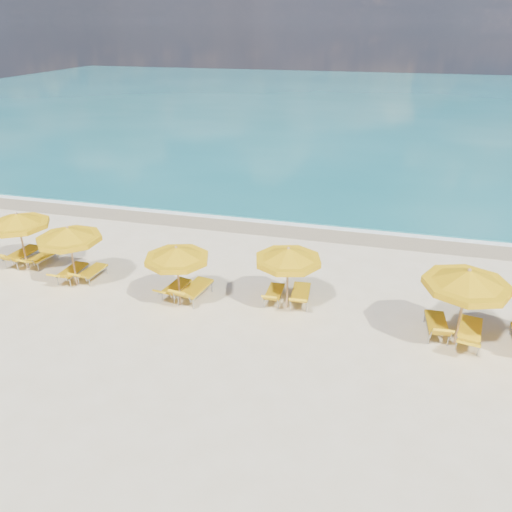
# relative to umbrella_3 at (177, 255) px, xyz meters

# --- Properties ---
(ground_plane) EXTENTS (120.00, 120.00, 0.00)m
(ground_plane) POSITION_rel_umbrella_3_xyz_m (2.17, 0.45, -1.87)
(ground_plane) COLOR beige
(ocean) EXTENTS (120.00, 80.00, 0.30)m
(ocean) POSITION_rel_umbrella_3_xyz_m (2.17, 48.45, -1.87)
(ocean) COLOR #126068
(ocean) RESTS_ON ground
(wet_sand_band) EXTENTS (120.00, 2.60, 0.01)m
(wet_sand_band) POSITION_rel_umbrella_3_xyz_m (2.17, 7.85, -1.87)
(wet_sand_band) COLOR tan
(wet_sand_band) RESTS_ON ground
(foam_line) EXTENTS (120.00, 1.20, 0.03)m
(foam_line) POSITION_rel_umbrella_3_xyz_m (2.17, 8.65, -1.87)
(foam_line) COLOR white
(foam_line) RESTS_ON ground
(whitecap_near) EXTENTS (14.00, 0.36, 0.05)m
(whitecap_near) POSITION_rel_umbrella_3_xyz_m (-3.83, 17.45, -1.87)
(whitecap_near) COLOR white
(whitecap_near) RESTS_ON ground
(whitecap_far) EXTENTS (18.00, 0.30, 0.05)m
(whitecap_far) POSITION_rel_umbrella_3_xyz_m (10.17, 24.45, -1.87)
(whitecap_far) COLOR white
(whitecap_far) RESTS_ON ground
(umbrella_1) EXTENTS (2.61, 2.61, 2.34)m
(umbrella_1) POSITION_rel_umbrella_3_xyz_m (-6.87, 1.03, 0.12)
(umbrella_1) COLOR tan
(umbrella_1) RESTS_ON ground
(umbrella_2) EXTENTS (3.04, 3.04, 2.32)m
(umbrella_2) POSITION_rel_umbrella_3_xyz_m (-4.24, 0.35, 0.11)
(umbrella_2) COLOR tan
(umbrella_2) RESTS_ON ground
(umbrella_3) EXTENTS (2.37, 2.37, 2.20)m
(umbrella_3) POSITION_rel_umbrella_3_xyz_m (0.00, 0.00, 0.00)
(umbrella_3) COLOR tan
(umbrella_3) RESTS_ON ground
(umbrella_4) EXTENTS (2.48, 2.48, 2.25)m
(umbrella_4) POSITION_rel_umbrella_3_xyz_m (3.57, 0.73, 0.05)
(umbrella_4) COLOR tan
(umbrella_4) RESTS_ON ground
(umbrella_5) EXTENTS (2.66, 2.66, 2.53)m
(umbrella_5) POSITION_rel_umbrella_3_xyz_m (8.90, -0.02, 0.28)
(umbrella_5) COLOR tan
(umbrella_5) RESTS_ON ground
(lounger_1_left) EXTENTS (0.81, 2.03, 0.93)m
(lounger_1_left) POSITION_rel_umbrella_3_xyz_m (-7.34, 1.38, -1.62)
(lounger_1_left) COLOR #A5A8AD
(lounger_1_left) RESTS_ON ground
(lounger_1_right) EXTENTS (0.79, 1.77, 0.65)m
(lounger_1_right) POSITION_rel_umbrella_3_xyz_m (-6.50, 1.50, -1.67)
(lounger_1_right) COLOR #A5A8AD
(lounger_1_right) RESTS_ON ground
(lounger_2_left) EXTENTS (0.61, 1.78, 0.73)m
(lounger_2_left) POSITION_rel_umbrella_3_xyz_m (-4.62, 0.66, -1.66)
(lounger_2_left) COLOR #A5A8AD
(lounger_2_left) RESTS_ON ground
(lounger_2_right) EXTENTS (0.67, 1.68, 0.72)m
(lounger_2_right) POSITION_rel_umbrella_3_xyz_m (-3.89, 0.85, -1.67)
(lounger_2_right) COLOR #A5A8AD
(lounger_2_right) RESTS_ON ground
(lounger_3_left) EXTENTS (0.82, 1.74, 0.70)m
(lounger_3_left) POSITION_rel_umbrella_3_xyz_m (-0.37, 0.52, -1.67)
(lounger_3_left) COLOR #A5A8AD
(lounger_3_left) RESTS_ON ground
(lounger_3_right) EXTENTS (0.95, 2.02, 0.90)m
(lounger_3_right) POSITION_rel_umbrella_3_xyz_m (0.37, 0.46, -1.63)
(lounger_3_right) COLOR #A5A8AD
(lounger_3_right) RESTS_ON ground
(lounger_4_left) EXTENTS (0.57, 1.60, 0.72)m
(lounger_4_left) POSITION_rel_umbrella_3_xyz_m (3.07, 1.04, -1.68)
(lounger_4_left) COLOR #A5A8AD
(lounger_4_left) RESTS_ON ground
(lounger_4_right) EXTENTS (0.74, 1.87, 0.78)m
(lounger_4_right) POSITION_rel_umbrella_3_xyz_m (3.97, 1.14, -1.65)
(lounger_4_right) COLOR #A5A8AD
(lounger_4_right) RESTS_ON ground
(lounger_5_left) EXTENTS (0.73, 1.83, 0.86)m
(lounger_5_left) POSITION_rel_umbrella_3_xyz_m (8.36, 0.32, -1.65)
(lounger_5_left) COLOR #A5A8AD
(lounger_5_left) RESTS_ON ground
(lounger_5_right) EXTENTS (1.01, 2.13, 0.76)m
(lounger_5_right) POSITION_rel_umbrella_3_xyz_m (9.28, 0.14, -1.63)
(lounger_5_right) COLOR #A5A8AD
(lounger_5_right) RESTS_ON ground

